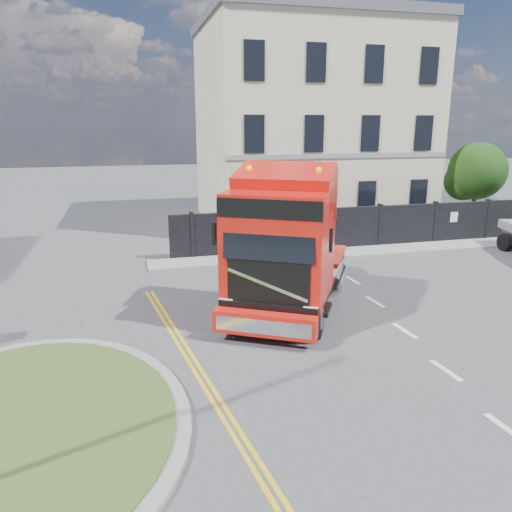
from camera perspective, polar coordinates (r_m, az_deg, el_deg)
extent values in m
plane|color=#424244|center=(14.38, 5.50, -9.05)|extent=(120.00, 120.00, 0.00)
cylinder|color=gray|center=(11.25, -25.89, -17.64)|extent=(6.80, 6.80, 0.12)
cylinder|color=#354A1D|center=(11.20, -25.94, -17.29)|extent=(6.20, 6.20, 0.05)
cube|color=black|center=(24.28, 11.79, 3.20)|extent=(18.00, 0.25, 2.00)
cube|color=silver|center=(29.00, 27.11, 3.76)|extent=(2.60, 0.12, 2.00)
cube|color=beige|center=(30.69, 5.98, 14.32)|extent=(12.00, 10.00, 11.00)
cube|color=#515156|center=(31.16, 6.29, 24.95)|extent=(12.30, 10.30, 0.50)
cube|color=beige|center=(30.42, 0.40, 26.71)|extent=(0.80, 0.80, 1.60)
cube|color=beige|center=(32.43, 11.85, 25.69)|extent=(0.80, 0.80, 1.60)
cylinder|color=#382619|center=(31.24, 23.58, 5.24)|extent=(0.24, 0.24, 2.40)
sphere|color=black|center=(31.01, 23.97, 8.87)|extent=(3.20, 3.20, 3.20)
sphere|color=black|center=(31.08, 22.67, 7.90)|extent=(2.20, 2.20, 2.20)
cube|color=gray|center=(23.70, 12.61, 0.54)|extent=(20.00, 1.60, 0.12)
cube|color=black|center=(16.87, 4.21, -2.24)|extent=(5.94, 7.57, 0.51)
cube|color=red|center=(14.58, 2.80, 1.47)|extent=(3.92, 3.96, 3.17)
cube|color=red|center=(15.48, 3.83, 7.16)|extent=(2.96, 2.29, 1.59)
cube|color=black|center=(13.10, 1.44, 1.96)|extent=(2.20, 1.29, 1.19)
cube|color=red|center=(13.47, 1.00, -7.81)|extent=(2.66, 1.75, 0.62)
cylinder|color=black|center=(14.60, -2.79, -6.10)|extent=(0.90, 1.20, 1.18)
cylinder|color=gray|center=(14.60, -2.79, -6.10)|extent=(0.67, 0.76, 0.65)
cylinder|color=black|center=(14.08, 6.79, -7.02)|extent=(0.90, 1.20, 1.18)
cylinder|color=gray|center=(14.08, 6.79, -7.02)|extent=(0.67, 0.76, 0.65)
cylinder|color=black|center=(18.26, 1.12, -1.71)|extent=(0.90, 1.20, 1.18)
cylinder|color=gray|center=(18.26, 1.12, -1.71)|extent=(0.67, 0.76, 0.65)
cylinder|color=black|center=(17.85, 8.76, -2.29)|extent=(0.90, 1.20, 1.18)
cylinder|color=gray|center=(17.85, 8.76, -2.29)|extent=(0.67, 0.76, 0.65)
cylinder|color=black|center=(19.53, 2.10, -0.60)|extent=(0.90, 1.20, 1.18)
cylinder|color=gray|center=(19.53, 2.10, -0.60)|extent=(0.67, 0.76, 0.65)
cylinder|color=black|center=(19.14, 9.25, -1.11)|extent=(0.90, 1.20, 1.18)
cylinder|color=gray|center=(19.14, 9.25, -1.11)|extent=(0.67, 0.76, 0.65)
cylinder|color=black|center=(26.15, 26.57, 1.41)|extent=(0.29, 0.80, 0.80)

